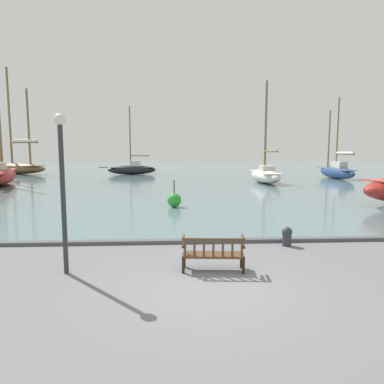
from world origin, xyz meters
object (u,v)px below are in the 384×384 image
object	(u,v)px
mooring_bollard	(287,236)
sailboat_nearest_starboard	(337,171)
sailboat_far_starboard	(132,169)
sailboat_nearest_port	(265,174)
sailboat_centre_channel	(14,165)
channel_buoy	(174,200)
park_bench	(213,253)
lamp_post	(62,178)

from	to	relation	value
mooring_bollard	sailboat_nearest_starboard	bearing A→B (deg)	61.24
sailboat_far_starboard	sailboat_nearest_port	size ratio (longest dim) A/B	0.91
sailboat_nearest_starboard	sailboat_centre_channel	xyz separation A→B (m)	(-38.74, 9.32, 0.26)
sailboat_far_starboard	sailboat_centre_channel	bearing A→B (deg)	173.25
sailboat_nearest_starboard	sailboat_centre_channel	bearing A→B (deg)	166.47
sailboat_nearest_port	channel_buoy	size ratio (longest dim) A/B	6.51
park_bench	sailboat_centre_channel	xyz separation A→B (m)	(-21.86, 37.39, 0.72)
lamp_post	park_bench	bearing A→B (deg)	-0.46
sailboat_centre_channel	mooring_bollard	world-z (taller)	sailboat_centre_channel
park_bench	channel_buoy	size ratio (longest dim) A/B	1.12
sailboat_nearest_port	lamp_post	world-z (taller)	sailboat_nearest_port
park_bench	sailboat_nearest_starboard	distance (m)	32.75
sailboat_far_starboard	park_bench	bearing A→B (deg)	-79.92
park_bench	sailboat_far_starboard	world-z (taller)	sailboat_far_starboard
sailboat_nearest_starboard	park_bench	bearing A→B (deg)	-121.02
park_bench	sailboat_far_starboard	xyz separation A→B (m)	(-6.32, 35.55, 0.33)
sailboat_nearest_starboard	channel_buoy	bearing A→B (deg)	-134.31
sailboat_centre_channel	sailboat_nearest_port	world-z (taller)	sailboat_centre_channel
sailboat_far_starboard	mooring_bollard	bearing A→B (deg)	-74.85
sailboat_nearest_starboard	sailboat_far_starboard	bearing A→B (deg)	162.12
mooring_bollard	channel_buoy	distance (m)	8.39
sailboat_nearest_starboard	mooring_bollard	world-z (taller)	sailboat_nearest_starboard
channel_buoy	lamp_post	bearing A→B (deg)	-105.92
park_bench	sailboat_nearest_port	world-z (taller)	sailboat_nearest_port
sailboat_far_starboard	mooring_bollard	size ratio (longest dim) A/B	13.67
sailboat_nearest_starboard	channel_buoy	world-z (taller)	sailboat_nearest_starboard
park_bench	lamp_post	xyz separation A→B (m)	(-3.77, 0.03, 1.98)
sailboat_nearest_starboard	mooring_bollard	xyz separation A→B (m)	(-14.18, -25.83, -0.59)
sailboat_nearest_port	lamp_post	bearing A→B (deg)	-116.02
park_bench	lamp_post	distance (m)	4.25
sailboat_nearest_port	sailboat_nearest_starboard	bearing A→B (deg)	26.50
sailboat_nearest_starboard	mooring_bollard	bearing A→B (deg)	-118.76
sailboat_nearest_port	channel_buoy	bearing A→B (deg)	-122.30
sailboat_nearest_starboard	lamp_post	bearing A→B (deg)	-126.37
lamp_post	channel_buoy	distance (m)	10.31
park_bench	channel_buoy	world-z (taller)	channel_buoy
park_bench	lamp_post	bearing A→B (deg)	179.54
park_bench	sailboat_centre_channel	bearing A→B (deg)	120.32
sailboat_nearest_port	mooring_bollard	bearing A→B (deg)	-103.20
mooring_bollard	sailboat_nearest_port	bearing A→B (deg)	76.80
sailboat_nearest_port	lamp_post	distance (m)	26.15
lamp_post	channel_buoy	xyz separation A→B (m)	(2.78, 9.73, -1.99)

